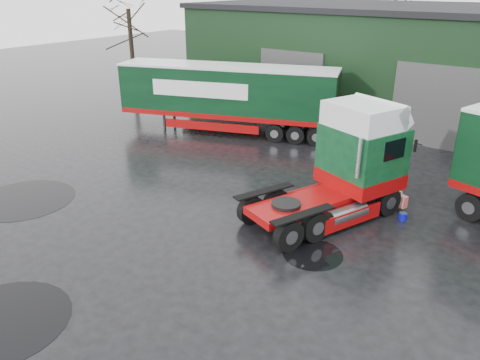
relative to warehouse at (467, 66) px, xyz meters
name	(u,v)px	position (x,y,z in m)	size (l,w,h in m)	color
ground	(223,256)	(-2.00, -20.00, -3.16)	(100.00, 100.00, 0.00)	black
warehouse	(467,66)	(0.00, 0.00, 0.00)	(32.40, 12.40, 6.30)	black
hero_tractor	(324,166)	(-0.76, -16.11, -1.20)	(2.67, 6.29, 3.91)	#0D3C1F
trailer_left	(228,99)	(-9.50, -10.00, -1.35)	(2.38, 11.62, 3.61)	silver
wash_bucket	(403,216)	(1.58, -14.51, -3.03)	(0.28, 0.28, 0.26)	#0709A9
tree_left	(131,36)	(-19.00, -8.00, 1.09)	(4.40, 4.40, 8.50)	black
tree_back_a	(393,19)	(-8.00, 10.00, 1.59)	(4.40, 4.40, 9.50)	black
puddle_0	(1,322)	(-4.54, -25.50, -3.15)	(3.31, 3.31, 0.01)	black
puddle_1	(313,254)	(0.14, -18.31, -3.15)	(1.82, 1.82, 0.01)	black
puddle_2	(24,199)	(-10.50, -21.34, -3.15)	(3.71, 3.71, 0.01)	black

